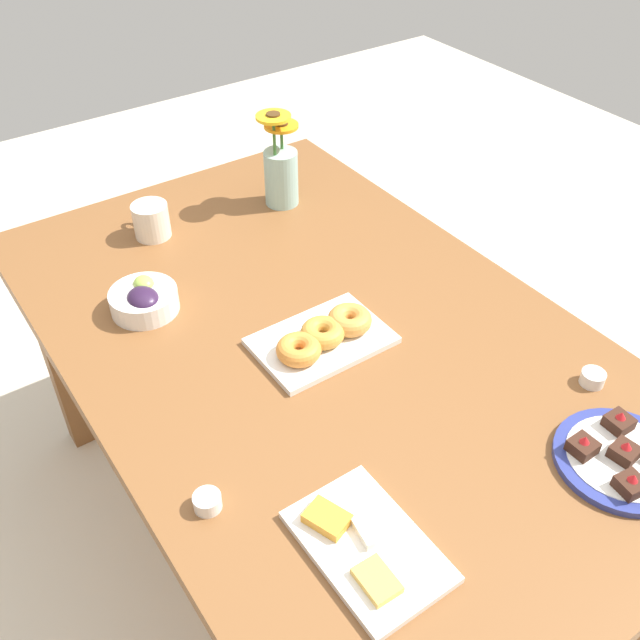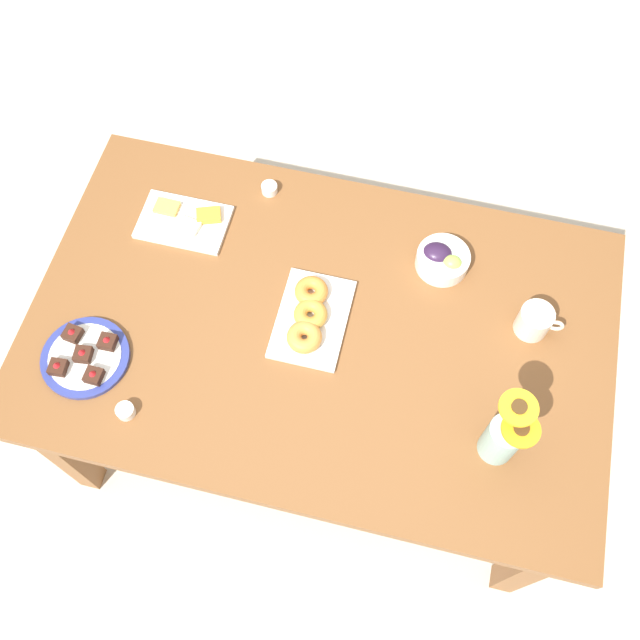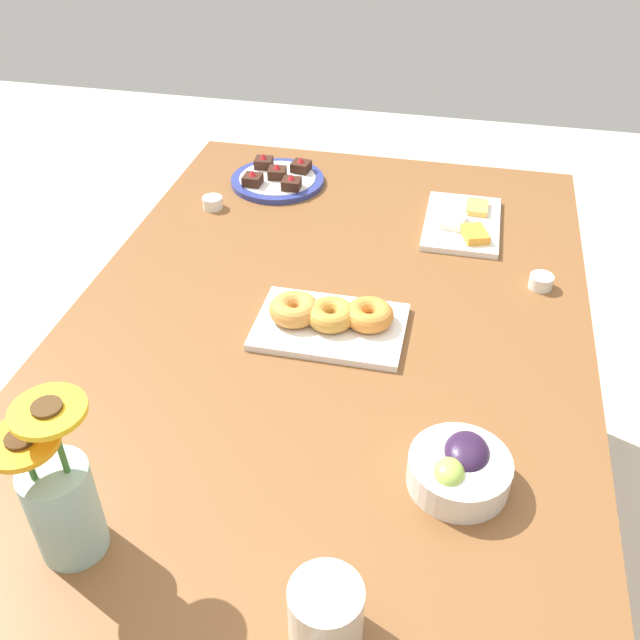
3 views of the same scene
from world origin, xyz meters
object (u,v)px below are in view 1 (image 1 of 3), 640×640
at_px(flower_vase, 281,172).
at_px(grape_bowl, 144,299).
at_px(cheese_platter, 365,544).
at_px(jam_cup_berry, 207,501).
at_px(jam_cup_honey, 593,378).
at_px(dining_table, 320,363).
at_px(coffee_mug, 151,220).
at_px(dessert_plate, 622,458).
at_px(croissant_platter, 324,336).

bearing_deg(flower_vase, grape_bowl, 113.89).
height_order(cheese_platter, jam_cup_berry, cheese_platter).
bearing_deg(jam_cup_berry, jam_cup_honey, -102.81).
height_order(dining_table, cheese_platter, cheese_platter).
height_order(coffee_mug, grape_bowl, coffee_mug).
height_order(coffee_mug, flower_vase, flower_vase).
bearing_deg(dessert_plate, flower_vase, 0.72).
xyz_separation_m(dessert_plate, flower_vase, (1.10, 0.01, 0.08)).
relative_size(jam_cup_honey, flower_vase, 0.18).
bearing_deg(dessert_plate, jam_cup_berry, 62.69).
xyz_separation_m(jam_cup_berry, dessert_plate, (-0.33, -0.65, -0.00)).
bearing_deg(croissant_platter, grape_bowl, 39.14).
bearing_deg(coffee_mug, grape_bowl, 152.38).
height_order(cheese_platter, croissant_platter, croissant_platter).
bearing_deg(jam_cup_honey, jam_cup_berry, 77.19).
height_order(dining_table, croissant_platter, croissant_platter).
xyz_separation_m(grape_bowl, flower_vase, (0.22, -0.50, 0.06)).
relative_size(grape_bowl, dessert_plate, 0.64).
bearing_deg(jam_cup_honey, flower_vase, 8.00).
bearing_deg(cheese_platter, flower_vase, -25.35).
relative_size(dining_table, jam_cup_honey, 33.33).
bearing_deg(flower_vase, jam_cup_honey, -172.00).
xyz_separation_m(coffee_mug, jam_cup_honey, (-0.99, -0.49, -0.03)).
xyz_separation_m(grape_bowl, dessert_plate, (-0.88, -0.51, -0.02)).
bearing_deg(jam_cup_berry, flower_vase, -39.50).
bearing_deg(croissant_platter, jam_cup_berry, 119.74).
bearing_deg(coffee_mug, jam_cup_honey, -153.65).
xyz_separation_m(dining_table, flower_vase, (0.51, -0.23, 0.18)).
height_order(jam_cup_berry, dessert_plate, dessert_plate).
distance_m(jam_cup_honey, dessert_plate, 0.20).
xyz_separation_m(jam_cup_honey, dessert_plate, (-0.16, 0.12, -0.00)).
bearing_deg(dessert_plate, grape_bowl, 30.36).
xyz_separation_m(coffee_mug, jam_cup_berry, (-0.82, 0.27, -0.03)).
distance_m(coffee_mug, dessert_plate, 1.21).
distance_m(coffee_mug, cheese_platter, 1.03).
xyz_separation_m(dining_table, dessert_plate, (-0.59, -0.24, 0.10)).
distance_m(dining_table, jam_cup_honey, 0.57).
height_order(coffee_mug, dessert_plate, coffee_mug).
xyz_separation_m(croissant_platter, jam_cup_berry, (-0.22, 0.39, -0.01)).
bearing_deg(jam_cup_honey, grape_bowl, 41.37).
xyz_separation_m(grape_bowl, jam_cup_honey, (-0.72, -0.63, -0.01)).
distance_m(croissant_platter, dessert_plate, 0.61).
bearing_deg(flower_vase, dining_table, 156.03).
bearing_deg(flower_vase, coffee_mug, 82.05).
xyz_separation_m(coffee_mug, dessert_plate, (-1.15, -0.37, -0.03)).
bearing_deg(grape_bowl, jam_cup_berry, 166.44).
distance_m(jam_cup_berry, flower_vase, 1.00).
height_order(dining_table, flower_vase, flower_vase).
height_order(coffee_mug, jam_cup_berry, coffee_mug).
bearing_deg(dessert_plate, cheese_platter, 75.66).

